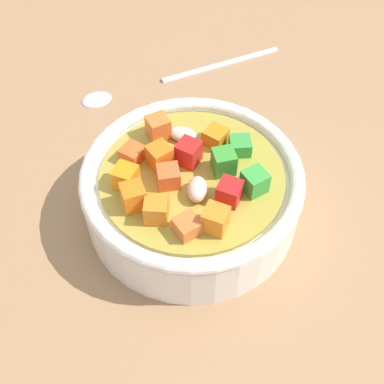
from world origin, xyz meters
The scene contains 3 objects.
ground_plane centered at (0.00, 0.00, -1.00)cm, with size 140.00×140.00×2.00cm, color #9E754F.
soup_bowl_main centered at (0.01, -0.02, 3.04)cm, with size 18.05×18.05×6.97cm.
spoon centered at (-17.98, 0.23, 0.40)cm, with size 6.81×23.15×0.89cm.
Camera 1 is at (25.45, -4.90, 35.20)cm, focal length 46.74 mm.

